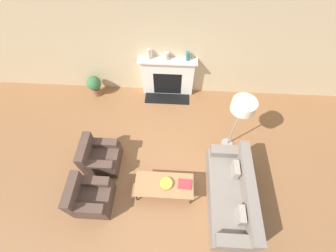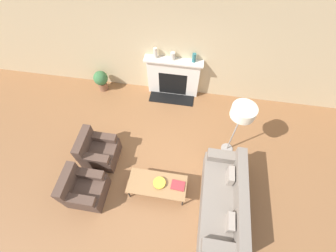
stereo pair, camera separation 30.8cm
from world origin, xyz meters
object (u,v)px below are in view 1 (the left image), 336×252
Objects in this scene: mantel_vase_left at (149,54)px; potted_plant at (94,85)px; couch at (232,195)px; coffee_table at (164,185)px; armchair_near at (90,197)px; book at (185,184)px; floor_lamp at (243,108)px; mantel_vase_center_right at (188,56)px; mantel_vase_center_left at (166,56)px; armchair_far at (100,157)px; fireplace at (168,77)px; bowl at (166,183)px.

potted_plant is (-1.60, -0.20, -0.97)m from mantel_vase_left.
couch reaches higher than coffee_table.
armchair_near is 1.98m from book.
floor_lamp is at bearing 176.00° from couch.
mantel_vase_center_right is at bearing -30.06° from armchair_near.
potted_plant is (-2.03, -0.20, -0.93)m from mantel_vase_center_left.
armchair_far is at bearing 167.31° from book.
book is at bearing 4.21° from coffee_table.
couch is at bearing -94.00° from floor_lamp.
fireplace is 2.41× the size of potted_plant.
mantel_vase_left reaches higher than coffee_table.
floor_lamp is (3.02, 1.62, 1.13)m from armchair_near.
armchair_far is 1.62m from coffee_table.
armchair_far is at bearing 159.01° from coffee_table.
fireplace is 0.94× the size of floor_lamp.
book is (-0.98, 0.15, 0.08)m from couch.
armchair_near reaches higher than potted_plant.
bowl reaches higher than coffee_table.
mantel_vase_left is (-1.97, 3.10, 1.02)m from couch.
bowl is 0.41× the size of potted_plant.
fireplace is 1.85× the size of armchair_far.
floor_lamp is at bearing -46.21° from fireplace.
potted_plant is (-2.57, -0.20, -0.94)m from mantel_vase_center_right.
bowl is 3.54m from potted_plant.
mantel_vase_center_left is 2.24m from potted_plant.
mantel_vase_center_right is (-1.10, 1.69, -0.13)m from floor_lamp.
floor_lamp is (1.51, 1.29, 1.08)m from coffee_table.
armchair_far is (-1.41, -2.39, -0.27)m from fireplace.
floor_lamp reaches higher than armchair_far.
potted_plant is at bearing 128.57° from bowl.
couch is 2.43× the size of armchair_near.
mantel_vase_left is at bearing 111.75° from book.
mantel_vase_center_left is at bearing 0.00° from mantel_vase_left.
mantel_vase_center_left is (-0.13, 2.98, 0.94)m from coffee_table.
fireplace is at bearing -25.12° from mantel_vase_center_left.
potted_plant is (-2.59, 2.75, -0.03)m from book.
fireplace is 2.99m from book.
potted_plant is at bearing 157.95° from floor_lamp.
armchair_far is 1.66m from bowl.
armchair_far is 0.67× the size of coffee_table.
mantel_vase_left reaches higher than potted_plant.
mantel_vase_left is at bearing 101.63° from bowl.
mantel_vase_left is at bearing 178.29° from fireplace.
armchair_far is at bearing -103.36° from couch.
fireplace is 2.79m from armchair_far.
mantel_vase_center_left is (-0.56, 2.95, 0.90)m from book.
coffee_table is at bearing -87.55° from mantel_vase_center_left.
couch is at bearing -72.04° from mantel_vase_center_right.
book is at bearing -130.40° from floor_lamp.
bowl is 3.12m from mantel_vase_center_right.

